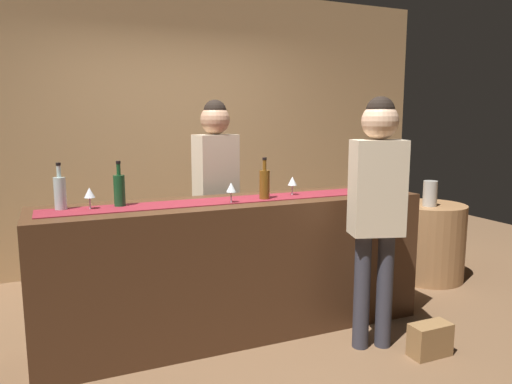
% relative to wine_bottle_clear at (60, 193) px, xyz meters
% --- Properties ---
extents(ground_plane, '(10.00, 10.00, 0.00)m').
position_rel_wine_bottle_clear_xyz_m(ground_plane, '(1.16, -0.09, -1.10)').
color(ground_plane, brown).
extents(back_wall, '(6.00, 0.12, 2.90)m').
position_rel_wine_bottle_clear_xyz_m(back_wall, '(1.16, 1.81, 0.35)').
color(back_wall, tan).
rests_on(back_wall, ground).
extents(bar_counter, '(2.78, 0.60, 0.98)m').
position_rel_wine_bottle_clear_xyz_m(bar_counter, '(1.16, -0.09, -0.61)').
color(bar_counter, '#472B19').
rests_on(bar_counter, ground).
extents(counter_runner_cloth, '(2.64, 0.28, 0.01)m').
position_rel_wine_bottle_clear_xyz_m(counter_runner_cloth, '(1.16, -0.09, -0.11)').
color(counter_runner_cloth, maroon).
rests_on(counter_runner_cloth, bar_counter).
extents(wine_bottle_clear, '(0.07, 0.07, 0.30)m').
position_rel_wine_bottle_clear_xyz_m(wine_bottle_clear, '(0.00, 0.00, 0.00)').
color(wine_bottle_clear, '#B2C6C1').
rests_on(wine_bottle_clear, bar_counter).
extents(wine_bottle_green, '(0.07, 0.07, 0.30)m').
position_rel_wine_bottle_clear_xyz_m(wine_bottle_green, '(0.36, -0.03, 0.00)').
color(wine_bottle_green, '#194723').
rests_on(wine_bottle_green, bar_counter).
extents(wine_bottle_amber, '(0.07, 0.07, 0.30)m').
position_rel_wine_bottle_clear_xyz_m(wine_bottle_amber, '(1.35, -0.15, 0.00)').
color(wine_bottle_amber, brown).
rests_on(wine_bottle_amber, bar_counter).
extents(wine_glass_near_customer, '(0.07, 0.07, 0.14)m').
position_rel_wine_bottle_clear_xyz_m(wine_glass_near_customer, '(0.17, -0.06, -0.01)').
color(wine_glass_near_customer, silver).
rests_on(wine_glass_near_customer, bar_counter).
extents(wine_glass_mid_counter, '(0.07, 0.07, 0.14)m').
position_rel_wine_bottle_clear_xyz_m(wine_glass_mid_counter, '(1.08, -0.19, -0.01)').
color(wine_glass_mid_counter, silver).
rests_on(wine_glass_mid_counter, bar_counter).
extents(wine_glass_far_end, '(0.07, 0.07, 0.14)m').
position_rel_wine_bottle_clear_xyz_m(wine_glass_far_end, '(1.61, -0.07, -0.01)').
color(wine_glass_far_end, silver).
rests_on(wine_glass_far_end, bar_counter).
extents(bartender, '(0.37, 0.26, 1.71)m').
position_rel_wine_bottle_clear_xyz_m(bartender, '(1.20, 0.49, -0.04)').
color(bartender, '#26262B').
rests_on(bartender, ground).
extents(customer_sipping, '(0.38, 0.29, 1.70)m').
position_rel_wine_bottle_clear_xyz_m(customer_sipping, '(1.92, -0.68, -0.05)').
color(customer_sipping, '#33333D').
rests_on(customer_sipping, ground).
extents(round_side_table, '(0.68, 0.68, 0.74)m').
position_rel_wine_bottle_clear_xyz_m(round_side_table, '(3.30, 0.27, -0.73)').
color(round_side_table, '#996B42').
rests_on(round_side_table, ground).
extents(vase_on_side_table, '(0.13, 0.13, 0.24)m').
position_rel_wine_bottle_clear_xyz_m(vase_on_side_table, '(3.22, 0.20, -0.24)').
color(vase_on_side_table, '#A8A399').
rests_on(vase_on_side_table, round_side_table).
extents(handbag, '(0.28, 0.14, 0.22)m').
position_rel_wine_bottle_clear_xyz_m(handbag, '(2.20, -0.94, -0.99)').
color(handbag, olive).
rests_on(handbag, ground).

